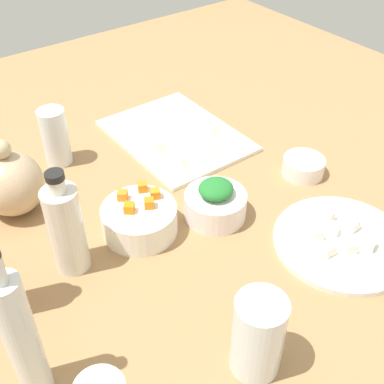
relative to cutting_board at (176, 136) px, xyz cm
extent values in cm
cube|color=#9F774B|center=(-24.22, 13.11, -2.00)|extent=(190.00, 190.00, 3.00)
cube|color=silver|center=(0.00, 0.00, 0.00)|extent=(34.09, 25.73, 1.00)
cylinder|color=white|center=(-48.31, -3.57, 0.10)|extent=(25.23, 25.23, 1.20)
cylinder|color=white|center=(-27.99, 10.24, 2.18)|extent=(12.16, 12.16, 5.35)
cylinder|color=white|center=(-22.87, 24.45, 2.36)|extent=(14.25, 14.25, 5.71)
cylinder|color=white|center=(-28.70, -13.87, 1.48)|extent=(9.06, 9.06, 3.96)
ellipsoid|color=tan|center=(-2.35, 40.81, 5.91)|extent=(13.40, 12.63, 12.83)
sphere|color=tan|center=(-2.35, 40.81, 13.83)|extent=(3.75, 3.75, 3.75)
cylinder|color=silver|center=(-41.17, 52.92, 10.61)|extent=(4.46, 4.46, 22.21)
cylinder|color=silver|center=(-23.12, 38.56, 7.86)|extent=(6.11, 6.11, 16.72)
cylinder|color=silver|center=(-23.12, 38.56, 17.47)|extent=(2.75, 2.75, 2.51)
cylinder|color=black|center=(-23.12, 38.56, 19.33)|extent=(3.05, 3.05, 1.20)
cylinder|color=white|center=(-56.87, 26.01, 6.39)|extent=(7.42, 7.42, 13.78)
cylinder|color=white|center=(7.63, 26.94, 6.08)|extent=(5.92, 5.92, 13.15)
cube|color=orange|center=(-22.06, 20.18, 6.11)|extent=(2.36, 2.36, 1.80)
cube|color=orange|center=(-18.79, 25.37, 6.11)|extent=(2.54, 2.54, 1.80)
cube|color=orange|center=(-22.64, 26.24, 6.11)|extent=(2.54, 2.54, 1.80)
cube|color=orange|center=(-23.70, 22.59, 6.11)|extent=(2.45, 2.45, 1.80)
cube|color=orange|center=(-18.86, 20.98, 6.11)|extent=(2.41, 2.41, 1.80)
ellipsoid|color=#24762E|center=(-27.99, 10.24, 6.36)|extent=(7.60, 7.87, 3.01)
cube|color=#EFF5CD|center=(-52.41, -5.68, 1.80)|extent=(2.81, 2.81, 2.20)
cube|color=white|center=(-47.33, -7.26, 1.80)|extent=(2.31, 2.31, 2.20)
cube|color=white|center=(-45.89, -3.31, 1.80)|extent=(3.07, 3.07, 2.20)
cube|color=white|center=(-48.94, 1.44, 1.80)|extent=(2.39, 2.39, 2.20)
cube|color=white|center=(-50.86, -2.25, 1.80)|extent=(2.99, 2.99, 2.20)
cube|color=#F8E4C9|center=(-42.93, -5.38, 1.80)|extent=(2.74, 2.74, 2.20)
cube|color=white|center=(-45.09, 0.15, 1.80)|extent=(3.00, 3.00, 2.20)
pyramid|color=beige|center=(-11.65, 7.13, 1.69)|extent=(4.59, 4.32, 2.39)
pyramid|color=beige|center=(3.61, 1.39, 1.54)|extent=(7.87, 7.93, 2.09)
pyramid|color=beige|center=(-3.32, 8.27, 1.89)|extent=(5.59, 6.01, 2.78)
pyramid|color=beige|center=(-11.39, -2.53, 1.81)|extent=(7.98, 7.92, 2.61)
pyramid|color=beige|center=(-5.45, -6.83, 2.04)|extent=(5.86, 5.87, 3.08)
camera|label=1|loc=(-83.78, 57.47, 64.98)|focal=46.09mm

